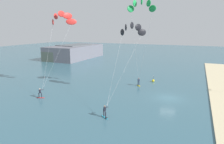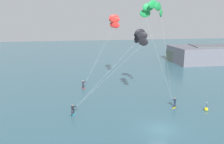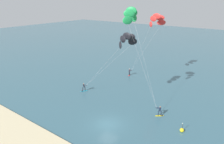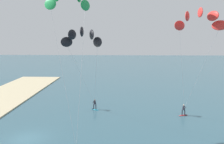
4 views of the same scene
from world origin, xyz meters
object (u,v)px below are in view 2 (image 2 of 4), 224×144
object	(u,v)px
kitesurfer_mid_water	(154,14)
kitesurfer_far_out	(137,40)
marker_buoy	(206,109)
kitesurfer_nearshore	(113,24)

from	to	relation	value
kitesurfer_mid_water	kitesurfer_far_out	world-z (taller)	kitesurfer_mid_water
kitesurfer_mid_water	marker_buoy	bearing A→B (deg)	-4.50
kitesurfer_nearshore	marker_buoy	xyz separation A→B (m)	(11.91, -14.79, -12.53)
kitesurfer_mid_water	marker_buoy	xyz separation A→B (m)	(8.82, -0.69, -14.18)
kitesurfer_nearshore	marker_buoy	size ratio (longest dim) A/B	10.58
kitesurfer_far_out	marker_buoy	bearing A→B (deg)	-9.23
kitesurfer_mid_water	marker_buoy	distance (m)	16.71
marker_buoy	kitesurfer_far_out	bearing A→B (deg)	170.77
marker_buoy	kitesurfer_nearshore	bearing A→B (deg)	128.84
kitesurfer_nearshore	kitesurfer_mid_water	bearing A→B (deg)	-77.64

